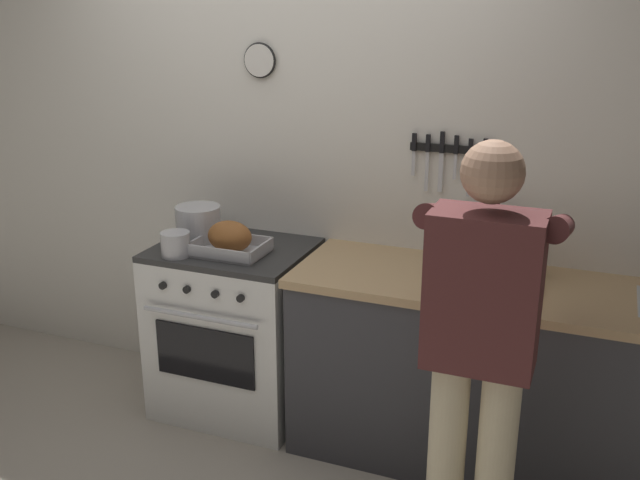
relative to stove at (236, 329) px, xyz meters
The scene contains 12 objects.
wall_back 0.95m from the stove, 58.67° to the left, with size 6.00×0.13×2.60m.
counter_block 1.43m from the stove, ahead, with size 2.03×0.65×0.90m.
stove is the anchor object (origin of this frame).
person_cook 1.60m from the stove, 26.71° to the right, with size 0.51×0.63×1.66m.
roasting_pan 0.53m from the stove, 66.88° to the right, with size 0.35×0.26×0.17m.
stock_pot 0.58m from the stove, behind, with size 0.23×0.23×0.19m.
saucepan 0.58m from the stove, 131.73° to the right, with size 0.14×0.14×0.12m.
cutting_board 1.41m from the stove, ahead, with size 0.36×0.24×0.02m, color tan.
bottle_cooking_oil 1.52m from the stove, ahead, with size 0.07×0.07×0.25m.
bottle_vinegar 1.55m from the stove, ahead, with size 0.07×0.07×0.27m.
bottle_dish_soap 1.25m from the stove, 10.02° to the left, with size 0.07×0.07×0.24m.
bottle_wine_red 1.40m from the stove, ahead, with size 0.08×0.08×0.32m.
Camera 1 is at (1.47, -2.06, 2.09)m, focal length 40.90 mm.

